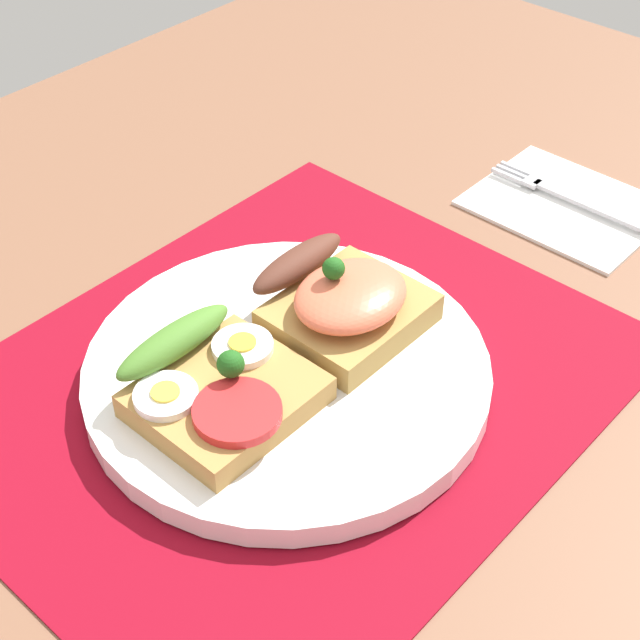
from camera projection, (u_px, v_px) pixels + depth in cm
name	position (u px, v px, depth cm)	size (l,w,h in cm)	color
ground_plane	(288.00, 403.00, 60.42)	(120.00, 90.00, 3.20)	brown
placemat	(288.00, 383.00, 59.28)	(39.93, 32.92, 0.30)	maroon
plate	(287.00, 372.00, 58.66)	(24.80, 24.80, 1.59)	white
sandwich_egg_tomato	(220.00, 388.00, 54.62)	(9.56, 9.93, 3.84)	#B18244
sandwich_salmon	(343.00, 302.00, 59.43)	(9.23, 9.36, 5.50)	#AE8846
napkin	(566.00, 204.00, 73.91)	(11.24, 13.59, 0.60)	white
fork	(567.00, 196.00, 73.92)	(1.62, 13.94, 0.32)	#B7B7BC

